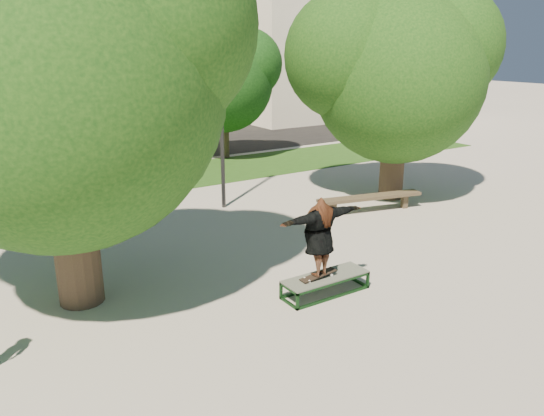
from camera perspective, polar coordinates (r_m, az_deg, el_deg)
ground at (r=11.70m, az=2.02°, el=-6.73°), size 120.00×120.00×0.00m
grass_strip at (r=20.16m, az=-11.20°, el=3.28°), size 30.00×4.00×0.02m
asphalt_strip at (r=25.94m, az=-18.72°, el=5.75°), size 40.00×8.00×0.01m
tree_left at (r=10.03m, az=-22.94°, el=14.08°), size 6.96×5.95×7.12m
tree_right at (r=16.91m, az=13.07°, el=14.57°), size 6.24×5.33×6.51m
bg_tree_mid at (r=21.45m, az=-19.84°, el=14.27°), size 5.76×4.92×6.24m
bg_tree_right at (r=22.94m, az=-5.55°, el=13.98°), size 5.04×4.31×5.43m
lamppost at (r=15.58m, az=-5.51°, el=11.25°), size 0.25×0.15×6.11m
side_building at (r=39.11m, az=5.46°, el=16.01°), size 15.00×10.00×8.00m
grind_box at (r=10.65m, az=5.76°, el=-8.19°), size 1.80×0.60×0.38m
skater_rig at (r=10.14m, az=5.11°, el=-3.10°), size 1.94×0.59×1.65m
bench at (r=15.82m, az=10.50°, el=1.04°), size 3.28×1.15×0.50m
car_silver_a at (r=24.56m, az=-26.38°, el=5.91°), size 1.66×4.08×1.39m
car_grey at (r=24.74m, az=-16.79°, el=6.90°), size 2.59×4.77×1.27m
car_silver_b at (r=25.66m, az=-16.57°, el=7.46°), size 2.20×5.05×1.44m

